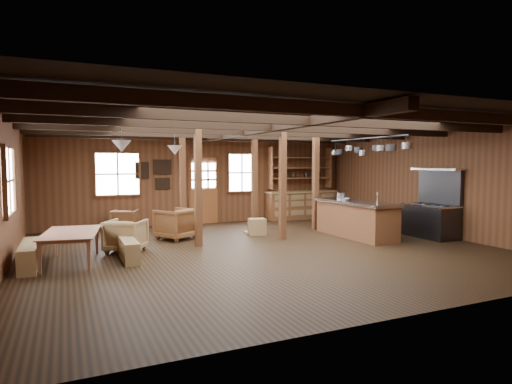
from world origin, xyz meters
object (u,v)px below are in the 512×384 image
dining_table (73,248)px  armchair_b (125,221)px  kitchen_island (356,218)px  commercial_range (432,214)px  armchair_c (126,236)px  armchair_a (176,224)px

dining_table → armchair_b: bearing=-13.2°
kitchen_island → dining_table: 6.80m
kitchen_island → armchair_b: (-5.41, 3.30, -0.17)m
armchair_b → kitchen_island: bearing=169.4°
commercial_range → armchair_c: size_ratio=2.30×
kitchen_island → dining_table: (-6.80, -0.18, -0.17)m
kitchen_island → armchair_b: size_ratio=3.67×
commercial_range → armchair_b: (-7.16, 4.16, -0.28)m
commercial_range → armchair_c: 7.61m
armchair_a → armchair_b: 2.01m
armchair_a → armchair_b: armchair_a is taller
kitchen_island → armchair_b: kitchen_island is taller
armchair_b → dining_table: bearing=89.0°
armchair_a → armchair_c: size_ratio=1.11×
kitchen_island → commercial_range: bearing=-27.7°
commercial_range → dining_table: size_ratio=1.03×
dining_table → armchair_b: (1.39, 3.47, 0.01)m
armchair_a → armchair_b: size_ratio=1.25×
dining_table → armchair_c: bearing=-49.2°
dining_table → armchair_a: armchair_a is taller
kitchen_island → commercial_range: (1.75, -0.86, 0.11)m
kitchen_island → armchair_c: size_ratio=3.24×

